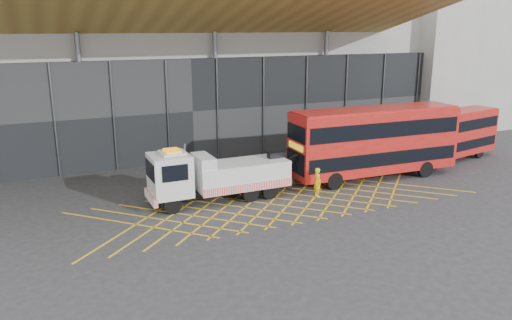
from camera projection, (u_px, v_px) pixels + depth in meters
name	position (u px, v px, depth m)	size (l,w,h in m)	color
ground_plane	(219.00, 212.00, 28.87)	(120.00, 120.00, 0.00)	#2C2C2F
road_markings	(281.00, 202.00, 30.44)	(24.76, 7.16, 0.01)	yellow
construction_building	(166.00, 43.00, 43.52)	(55.00, 23.97, 18.00)	#979792
east_building	(450.00, 30.00, 52.96)	(15.00, 12.00, 20.00)	gray
recovery_truck	(215.00, 175.00, 30.20)	(10.21, 2.48, 3.57)	black
bus_towed	(375.00, 140.00, 34.65)	(12.30, 3.30, 4.97)	#AD140F
bus_second	(450.00, 134.00, 39.29)	(9.91, 4.00, 3.93)	#AD140F
worker	(318.00, 182.00, 31.27)	(0.67, 0.44, 1.84)	yellow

